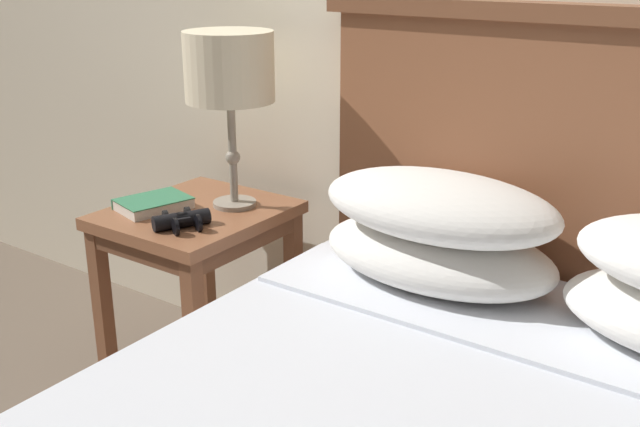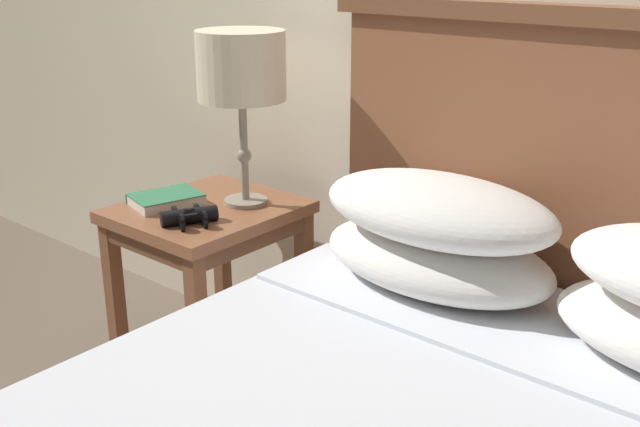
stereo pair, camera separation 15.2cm
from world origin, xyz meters
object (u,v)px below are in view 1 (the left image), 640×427
(book_on_nightstand, at_px, (153,203))
(binoculars_pair, at_px, (182,220))
(table_lamp, at_px, (229,71))
(nightstand, at_px, (198,238))

(book_on_nightstand, relative_size, binoculars_pair, 1.44)
(table_lamp, distance_m, book_on_nightstand, 0.46)
(table_lamp, xyz_separation_m, book_on_nightstand, (-0.18, -0.16, -0.39))
(nightstand, height_order, binoculars_pair, binoculars_pair)
(book_on_nightstand, xyz_separation_m, binoculars_pair, (0.18, -0.07, 0.01))
(table_lamp, distance_m, binoculars_pair, 0.44)
(book_on_nightstand, bearing_deg, binoculars_pair, -19.50)
(table_lamp, bearing_deg, book_on_nightstand, -137.59)
(nightstand, xyz_separation_m, book_on_nightstand, (-0.11, -0.07, 0.11))
(book_on_nightstand, distance_m, binoculars_pair, 0.20)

